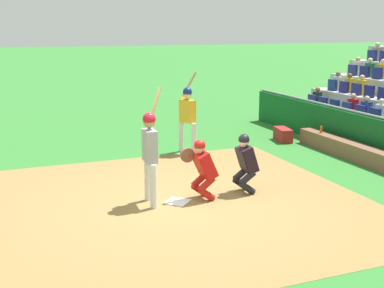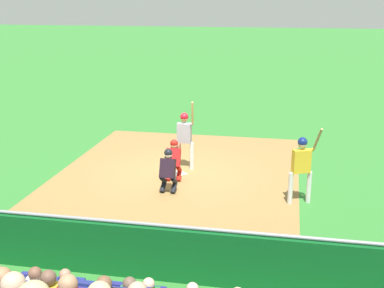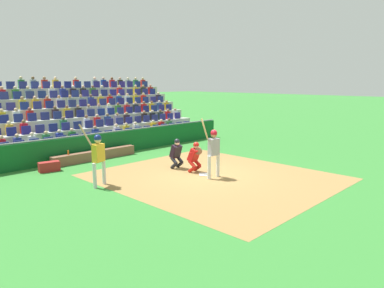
% 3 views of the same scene
% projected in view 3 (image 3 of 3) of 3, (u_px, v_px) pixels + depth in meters
% --- Properties ---
extents(ground_plane, '(160.00, 160.00, 0.00)m').
position_uv_depth(ground_plane, '(205.00, 175.00, 14.18)').
color(ground_plane, '#30772E').
extents(infield_dirt_patch, '(7.56, 8.58, 0.01)m').
position_uv_depth(infield_dirt_patch, '(214.00, 177.00, 13.83)').
color(infield_dirt_patch, olive).
rests_on(infield_dirt_patch, ground_plane).
extents(home_plate_marker, '(0.62, 0.62, 0.02)m').
position_uv_depth(home_plate_marker, '(205.00, 174.00, 14.17)').
color(home_plate_marker, white).
rests_on(home_plate_marker, infield_dirt_patch).
extents(batter_at_plate, '(0.68, 0.50, 2.31)m').
position_uv_depth(batter_at_plate, '(213.00, 148.00, 13.53)').
color(batter_at_plate, silver).
rests_on(batter_at_plate, ground_plane).
extents(catcher_crouching, '(0.48, 0.73, 1.29)m').
position_uv_depth(catcher_crouching, '(195.00, 155.00, 14.41)').
color(catcher_crouching, '#AF1A13').
rests_on(catcher_crouching, ground_plane).
extents(home_plate_umpire, '(0.47, 0.47, 1.31)m').
position_uv_depth(home_plate_umpire, '(176.00, 152.00, 15.07)').
color(home_plate_umpire, black).
rests_on(home_plate_umpire, ground_plane).
extents(dugout_wall, '(14.96, 0.24, 1.19)m').
position_uv_depth(dugout_wall, '(117.00, 142.00, 18.26)').
color(dugout_wall, '#0E521F').
rests_on(dugout_wall, ground_plane).
extents(dugout_bench, '(4.25, 0.40, 0.44)m').
position_uv_depth(dugout_bench, '(95.00, 155.00, 16.81)').
color(dugout_bench, brown).
rests_on(dugout_bench, ground_plane).
extents(water_bottle_on_bench, '(0.07, 0.07, 0.21)m').
position_uv_depth(water_bottle_on_bench, '(68.00, 153.00, 15.80)').
color(water_bottle_on_bench, '#D15116').
rests_on(water_bottle_on_bench, dugout_bench).
extents(equipment_duffel_bag, '(0.87, 0.51, 0.41)m').
position_uv_depth(equipment_duffel_bag, '(49.00, 167.00, 14.66)').
color(equipment_duffel_bag, maroon).
rests_on(equipment_duffel_bag, ground_plane).
extents(on_deck_batter, '(0.81, 0.64, 2.23)m').
position_uv_depth(on_deck_batter, '(98.00, 154.00, 12.45)').
color(on_deck_batter, silver).
rests_on(on_deck_batter, ground_plane).
extents(bleacher_stand, '(15.63, 5.35, 3.95)m').
position_uv_depth(bleacher_stand, '(70.00, 122.00, 21.51)').
color(bleacher_stand, '#A1A799').
rests_on(bleacher_stand, ground_plane).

